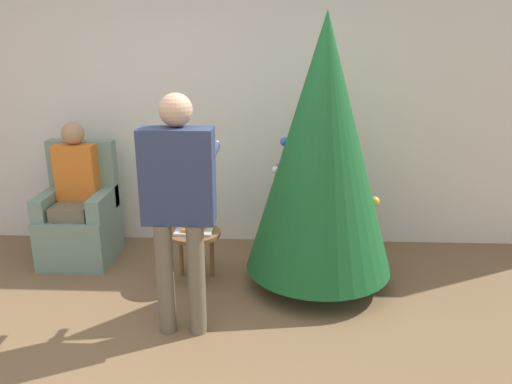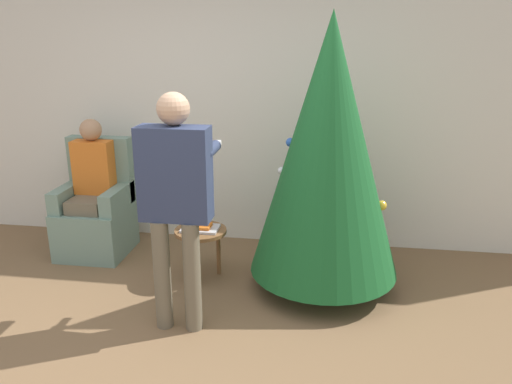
{
  "view_description": "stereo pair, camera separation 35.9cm",
  "coord_description": "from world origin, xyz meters",
  "px_view_note": "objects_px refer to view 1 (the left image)",
  "views": [
    {
      "loc": [
        0.71,
        -2.52,
        2.0
      ],
      "look_at": [
        0.56,
        0.9,
        0.92
      ],
      "focal_mm": 35.0,
      "sensor_mm": 36.0,
      "label": 1
    },
    {
      "loc": [
        1.06,
        -2.49,
        2.0
      ],
      "look_at": [
        0.56,
        0.9,
        0.92
      ],
      "focal_mm": 35.0,
      "sensor_mm": 36.0,
      "label": 2
    }
  ],
  "objects_px": {
    "armchair": "(80,220)",
    "person_standing": "(179,194)",
    "christmas_tree": "(322,147)",
    "side_stool": "(194,239)",
    "person_seated": "(75,187)"
  },
  "relations": [
    {
      "from": "armchair",
      "to": "side_stool",
      "type": "distance_m",
      "value": 1.19
    },
    {
      "from": "armchair",
      "to": "side_stool",
      "type": "xyz_separation_m",
      "value": [
        1.12,
        -0.4,
        -0.0
      ]
    },
    {
      "from": "person_standing",
      "to": "armchair",
      "type": "bearing_deg",
      "value": 135.91
    },
    {
      "from": "christmas_tree",
      "to": "side_stool",
      "type": "bearing_deg",
      "value": 178.5
    },
    {
      "from": "christmas_tree",
      "to": "person_standing",
      "type": "distance_m",
      "value": 1.23
    },
    {
      "from": "person_seated",
      "to": "person_standing",
      "type": "distance_m",
      "value": 1.62
    },
    {
      "from": "person_standing",
      "to": "person_seated",
      "type": "bearing_deg",
      "value": 136.7
    },
    {
      "from": "armchair",
      "to": "person_standing",
      "type": "distance_m",
      "value": 1.73
    },
    {
      "from": "christmas_tree",
      "to": "side_stool",
      "type": "height_order",
      "value": "christmas_tree"
    },
    {
      "from": "person_seated",
      "to": "side_stool",
      "type": "xyz_separation_m",
      "value": [
        1.12,
        -0.37,
        -0.33
      ]
    },
    {
      "from": "christmas_tree",
      "to": "person_seated",
      "type": "xyz_separation_m",
      "value": [
        -2.15,
        0.39,
        -0.47
      ]
    },
    {
      "from": "armchair",
      "to": "person_standing",
      "type": "xyz_separation_m",
      "value": [
        1.16,
        -1.12,
        0.62
      ]
    },
    {
      "from": "christmas_tree",
      "to": "side_stool",
      "type": "relative_size",
      "value": 4.97
    },
    {
      "from": "armchair",
      "to": "person_seated",
      "type": "distance_m",
      "value": 0.33
    },
    {
      "from": "person_standing",
      "to": "side_stool",
      "type": "height_order",
      "value": "person_standing"
    }
  ]
}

